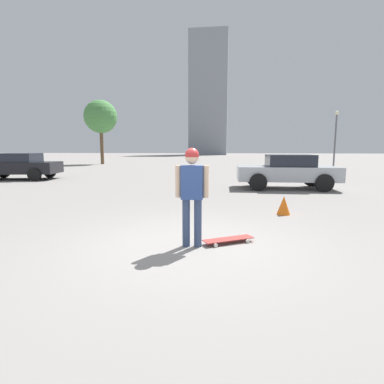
{
  "coord_description": "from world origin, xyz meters",
  "views": [
    {
      "loc": [
        -0.62,
        4.93,
        1.66
      ],
      "look_at": [
        0.0,
        0.0,
        0.95
      ],
      "focal_mm": 28.0,
      "sensor_mm": 36.0,
      "label": 1
    }
  ],
  "objects_px": {
    "skateboard": "(228,239)",
    "car_parked_far": "(18,166)",
    "person": "(192,187)",
    "car_parked_near": "(287,171)",
    "traffic_cone": "(284,205)"
  },
  "relations": [
    {
      "from": "car_parked_near",
      "to": "car_parked_far",
      "type": "bearing_deg",
      "value": -9.73
    },
    {
      "from": "person",
      "to": "car_parked_far",
      "type": "xyz_separation_m",
      "value": [
        10.89,
        -10.16,
        -0.27
      ]
    },
    {
      "from": "skateboard",
      "to": "car_parked_far",
      "type": "bearing_deg",
      "value": -70.12
    },
    {
      "from": "skateboard",
      "to": "car_parked_far",
      "type": "height_order",
      "value": "car_parked_far"
    },
    {
      "from": "person",
      "to": "skateboard",
      "type": "bearing_deg",
      "value": 19.79
    },
    {
      "from": "skateboard",
      "to": "person",
      "type": "bearing_deg",
      "value": -6.66
    },
    {
      "from": "skateboard",
      "to": "car_parked_far",
      "type": "xyz_separation_m",
      "value": [
        11.52,
        -9.9,
        0.69
      ]
    },
    {
      "from": "skateboard",
      "to": "car_parked_near",
      "type": "xyz_separation_m",
      "value": [
        -2.4,
        -7.77,
        0.68
      ]
    },
    {
      "from": "car_parked_near",
      "to": "traffic_cone",
      "type": "bearing_deg",
      "value": 77.95
    },
    {
      "from": "skateboard",
      "to": "traffic_cone",
      "type": "relative_size",
      "value": 1.96
    },
    {
      "from": "person",
      "to": "car_parked_near",
      "type": "distance_m",
      "value": 8.58
    },
    {
      "from": "skateboard",
      "to": "traffic_cone",
      "type": "height_order",
      "value": "traffic_cone"
    },
    {
      "from": "car_parked_far",
      "to": "skateboard",
      "type": "bearing_deg",
      "value": 129.73
    },
    {
      "from": "person",
      "to": "car_parked_far",
      "type": "height_order",
      "value": "person"
    },
    {
      "from": "person",
      "to": "car_parked_near",
      "type": "height_order",
      "value": "person"
    }
  ]
}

